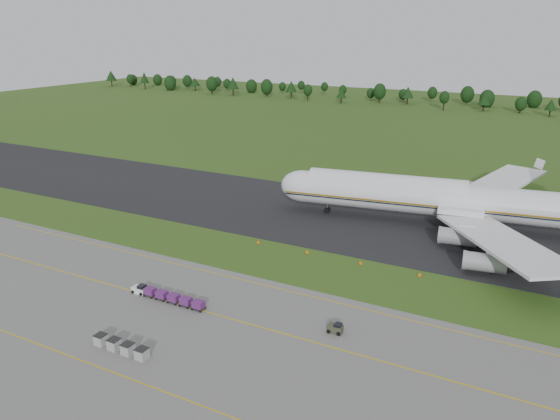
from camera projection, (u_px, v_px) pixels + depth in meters
The scene contains 10 objects.
ground at pixel (280, 261), 100.29m from camera, with size 600.00×600.00×0.00m, color #2D4B16.
apron at pixel (160, 353), 71.80m from camera, with size 300.00×52.00×0.06m, color #62635E.
taxiway at pixel (338, 217), 123.73m from camera, with size 300.00×40.00×0.08m, color black.
apron_markings at pixel (192, 329), 77.66m from camera, with size 300.00×30.20×0.01m.
tree_line at pixel (465, 97), 285.94m from camera, with size 527.43×22.32×11.68m.
aircraft at pixel (439, 198), 117.01m from camera, with size 76.14×73.12×21.30m.
baggage_train at pixel (166, 296), 85.47m from camera, with size 13.83×1.47×1.41m.
utility_cart at pixel (335, 329), 76.56m from camera, with size 2.14×1.46×1.15m.
uld_row at pixel (121, 346), 71.97m from camera, with size 8.72×1.52×1.50m.
edge_markers at pixel (333, 258), 101.12m from camera, with size 32.64×0.30×0.60m.
Camera 1 is at (43.15, -81.41, 40.72)m, focal length 35.00 mm.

